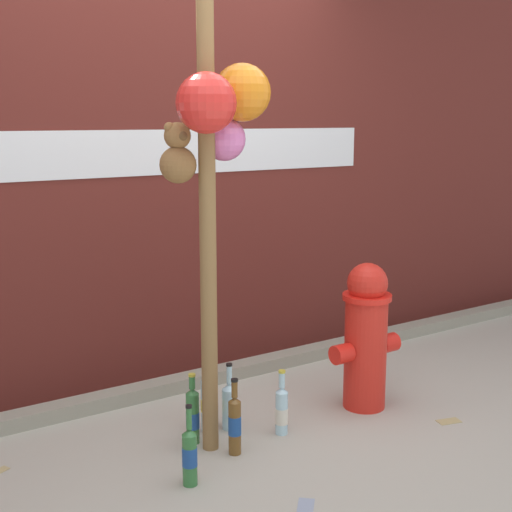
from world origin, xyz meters
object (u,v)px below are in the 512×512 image
bottle_2 (229,404)px  bottle_3 (208,401)px  bottle_0 (193,415)px  bottle_1 (282,410)px  bottle_5 (190,455)px  fire_hydrant (366,335)px  memorial_post (214,70)px  bottle_4 (235,423)px

bottle_2 → bottle_3: bearing=157.4°
bottle_0 → bottle_2: bottle_0 is taller
bottle_1 → bottle_3: bottle_3 is taller
bottle_5 → fire_hydrant: bearing=10.2°
bottle_0 → bottle_3: 0.16m
fire_hydrant → bottle_1: 0.64m
memorial_post → fire_hydrant: size_ratio=3.71×
fire_hydrant → bottle_2: bearing=167.7°
bottle_4 → memorial_post: bearing=113.8°
bottle_4 → bottle_5: size_ratio=1.02×
bottle_2 → bottle_3: size_ratio=0.86×
bottle_3 → bottle_5: size_ratio=1.10×
bottle_0 → bottle_1: 0.45m
memorial_post → bottle_5: (-0.27, -0.23, -1.63)m
fire_hydrant → bottle_2: 0.83m
fire_hydrant → bottle_3: size_ratio=2.00×
bottle_0 → bottle_4: bearing=-62.2°
fire_hydrant → bottle_4: size_ratio=2.16×
bottle_1 → bottle_5: bearing=-163.2°
bottle_1 → bottle_5: size_ratio=0.91×
bottle_1 → bottle_0: bearing=159.5°
bottle_5 → bottle_1: bearing=16.8°
memorial_post → fire_hydrant: bearing=-0.7°
memorial_post → fire_hydrant: (0.93, -0.01, -1.36)m
fire_hydrant → bottle_3: fire_hydrant is taller
bottle_0 → bottle_5: 0.40m
fire_hydrant → bottle_0: bearing=172.6°
bottle_5 → bottle_0: bearing=59.7°
bottle_2 → bottle_4: bottle_4 is taller
bottle_4 → bottle_2: bearing=63.8°
bottle_3 → bottle_5: 0.54m
bottle_2 → bottle_5: size_ratio=0.95×
bottle_5 → bottle_3: bearing=51.7°
bottle_0 → bottle_2: (0.23, 0.04, -0.01)m
memorial_post → bottle_5: memorial_post is taller
bottle_2 → bottle_3: 0.11m
bottle_3 → bottle_5: bearing=-128.3°
bottle_4 → bottle_5: bottle_4 is taller
memorial_post → bottle_0: size_ratio=8.43×
fire_hydrant → bottle_1: size_ratio=2.41×
fire_hydrant → bottle_5: (-1.20, -0.22, -0.27)m
fire_hydrant → bottle_3: (-0.87, 0.21, -0.25)m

